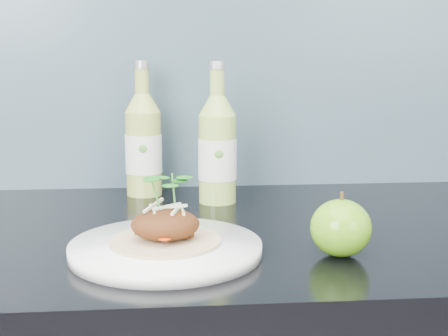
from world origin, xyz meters
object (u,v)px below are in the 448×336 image
Objects in this scene: dinner_plate at (166,248)px; cider_bottle_right at (217,150)px; green_apple at (341,228)px; cider_bottle_left at (143,145)px.

dinner_plate is 0.30m from cider_bottle_right.
green_apple reaches higher than dinner_plate.
cider_bottle_right is (0.13, -0.07, 0.00)m from cider_bottle_left.
dinner_plate is 3.22× the size of green_apple.
dinner_plate is 1.27× the size of cider_bottle_left.
green_apple is at bearing -6.26° from dinner_plate.
cider_bottle_left is at bearing 124.82° from green_apple.
cider_bottle_left and cider_bottle_right have the same top height.
green_apple is at bearing -59.12° from cider_bottle_right.
green_apple is (0.22, -0.02, 0.03)m from dinner_plate.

